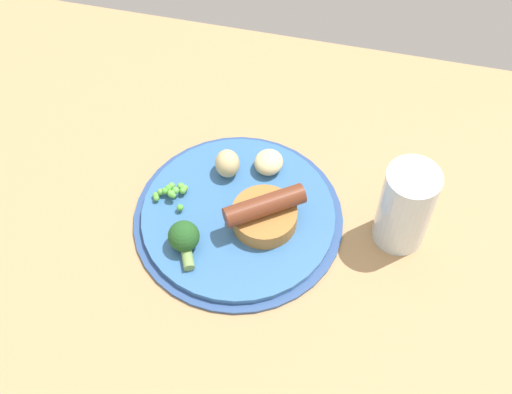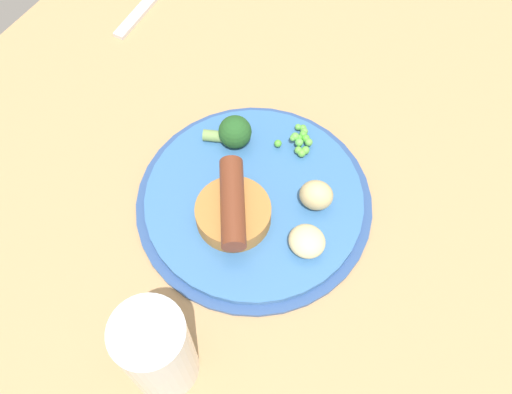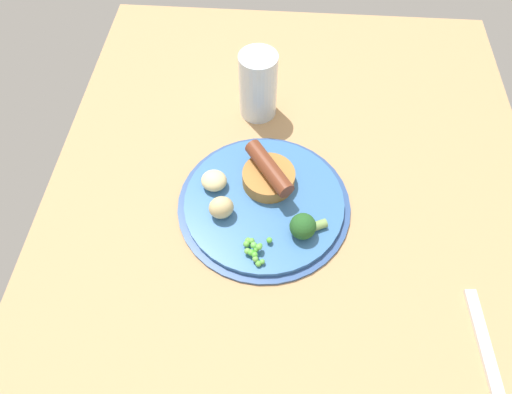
% 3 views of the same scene
% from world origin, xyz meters
% --- Properties ---
extents(dining_table, '(1.10, 0.80, 0.03)m').
position_xyz_m(dining_table, '(0.00, 0.00, 0.01)').
color(dining_table, tan).
rests_on(dining_table, ground).
extents(dinner_plate, '(0.27, 0.27, 0.01)m').
position_xyz_m(dinner_plate, '(-0.04, -0.04, 0.04)').
color(dinner_plate, '#2D4C84').
rests_on(dinner_plate, dining_table).
extents(sausage_pudding, '(0.10, 0.08, 0.05)m').
position_xyz_m(sausage_pudding, '(-0.07, -0.04, 0.06)').
color(sausage_pudding, '#AD7538').
rests_on(sausage_pudding, dinner_plate).
extents(pea_pile, '(0.05, 0.04, 0.02)m').
position_xyz_m(pea_pile, '(0.05, -0.05, 0.05)').
color(pea_pile, '#5FAE42').
rests_on(pea_pile, dinner_plate).
extents(broccoli_floret_near, '(0.04, 0.06, 0.04)m').
position_xyz_m(broccoli_floret_near, '(0.02, 0.02, 0.06)').
color(broccoli_floret_near, '#235623').
rests_on(broccoli_floret_near, dinner_plate).
extents(potato_chunk_0, '(0.04, 0.05, 0.04)m').
position_xyz_m(potato_chunk_0, '(-0.01, -0.11, 0.06)').
color(potato_chunk_0, '#CCB77F').
rests_on(potato_chunk_0, dinner_plate).
extents(potato_chunk_1, '(0.05, 0.05, 0.03)m').
position_xyz_m(potato_chunk_1, '(-0.06, -0.12, 0.06)').
color(potato_chunk_1, beige).
rests_on(potato_chunk_1, dinner_plate).
extents(drinking_glass, '(0.07, 0.07, 0.12)m').
position_xyz_m(drinking_glass, '(-0.24, -0.07, 0.09)').
color(drinking_glass, silver).
rests_on(drinking_glass, dining_table).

